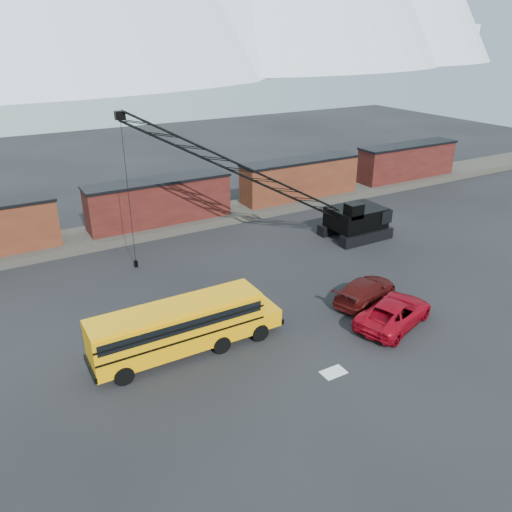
{
  "coord_description": "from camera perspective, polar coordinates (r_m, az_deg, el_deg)",
  "views": [
    {
      "loc": [
        -14.52,
        -21.44,
        17.26
      ],
      "look_at": [
        1.32,
        6.06,
        3.0
      ],
      "focal_mm": 35.0,
      "sensor_mm": 36.0,
      "label": 1
    }
  ],
  "objects": [
    {
      "name": "boxcar_east_near",
      "position": [
        55.03,
        5.03,
        8.83
      ],
      "size": [
        13.7,
        3.1,
        4.17
      ],
      "color": "#431D13",
      "rests_on": "gravel_berm"
    },
    {
      "name": "ground",
      "position": [
        31.12,
        3.52,
        -9.54
      ],
      "size": [
        160.0,
        160.0,
        0.0
      ],
      "primitive_type": "plane",
      "color": "black",
      "rests_on": "ground"
    },
    {
      "name": "red_pickup",
      "position": [
        33.34,
        15.52,
        -6.22
      ],
      "size": [
        6.87,
        4.72,
        1.75
      ],
      "primitive_type": "imported",
      "rotation": [
        0.0,
        0.0,
        1.89
      ],
      "color": "maroon",
      "rests_on": "ground"
    },
    {
      "name": "snow_patch",
      "position": [
        28.76,
        8.85,
        -13.0
      ],
      "size": [
        1.4,
        0.9,
        0.02
      ],
      "primitive_type": "cube",
      "color": "silver",
      "rests_on": "ground"
    },
    {
      "name": "school_bus",
      "position": [
        29.35,
        -8.33,
        -7.89
      ],
      "size": [
        11.65,
        2.65,
        3.19
      ],
      "color": "orange",
      "rests_on": "ground"
    },
    {
      "name": "boxcar_east_far",
      "position": [
        65.28,
        16.87,
        10.34
      ],
      "size": [
        13.7,
        3.1,
        4.17
      ],
      "color": "#4D1915",
      "rests_on": "gravel_berm"
    },
    {
      "name": "crawler_crane",
      "position": [
        40.65,
        -0.95,
        9.48
      ],
      "size": [
        22.84,
        6.14,
        12.42
      ],
      "color": "black",
      "rests_on": "ground"
    },
    {
      "name": "maroon_suv",
      "position": [
        35.69,
        12.38,
        -3.84
      ],
      "size": [
        6.13,
        3.98,
        1.65
      ],
      "primitive_type": "imported",
      "rotation": [
        0.0,
        0.0,
        1.89
      ],
      "color": "#3E0C0B",
      "rests_on": "ground"
    },
    {
      "name": "boxcar_mid",
      "position": [
        48.04,
        -10.98,
        6.18
      ],
      "size": [
        13.7,
        3.1,
        4.17
      ],
      "color": "#4D1915",
      "rests_on": "gravel_berm"
    },
    {
      "name": "gravel_berm",
      "position": [
        48.82,
        -10.76,
        3.49
      ],
      "size": [
        120.0,
        5.0,
        0.7
      ],
      "primitive_type": "cube",
      "color": "#48423B",
      "rests_on": "ground"
    }
  ]
}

